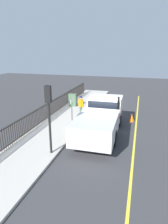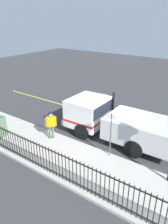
# 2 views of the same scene
# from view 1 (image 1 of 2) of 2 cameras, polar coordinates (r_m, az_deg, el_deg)

# --- Properties ---
(ground_plane) EXTENTS (57.09, 57.09, 0.00)m
(ground_plane) POSITION_cam_1_polar(r_m,az_deg,el_deg) (14.08, 5.35, -5.16)
(ground_plane) COLOR #38383A
(ground_plane) RESTS_ON ground
(sidewalk_slab) EXTENTS (3.12, 25.95, 0.13)m
(sidewalk_slab) POSITION_cam_1_polar(r_m,az_deg,el_deg) (14.92, -6.89, -3.59)
(sidewalk_slab) COLOR #B7B2A8
(sidewalk_slab) RESTS_ON ground
(lane_marking) EXTENTS (0.12, 23.35, 0.01)m
(lane_marking) POSITION_cam_1_polar(r_m,az_deg,el_deg) (13.89, 14.59, -6.00)
(lane_marking) COLOR yellow
(lane_marking) RESTS_ON ground
(work_truck) EXTENTS (2.49, 6.61, 2.42)m
(work_truck) POSITION_cam_1_polar(r_m,az_deg,el_deg) (13.33, 5.07, -1.02)
(work_truck) COLOR white
(work_truck) RESTS_ON ground
(worker_standing) EXTENTS (0.49, 0.47, 1.67)m
(worker_standing) POSITION_cam_1_polar(r_m,az_deg,el_deg) (16.32, -0.91, 2.43)
(worker_standing) COLOR orange
(worker_standing) RESTS_ON sidewalk_slab
(iron_fence) EXTENTS (0.04, 22.09, 1.33)m
(iron_fence) POSITION_cam_1_polar(r_m,az_deg,el_deg) (15.22, -11.60, -0.45)
(iron_fence) COLOR black
(iron_fence) RESTS_ON sidewalk_slab
(traffic_light_near) EXTENTS (0.31, 0.22, 3.64)m
(traffic_light_near) POSITION_cam_1_polar(r_m,az_deg,el_deg) (10.00, -10.16, 1.63)
(traffic_light_near) COLOR black
(traffic_light_near) RESTS_ON sidewalk_slab
(utility_cabinet) EXTENTS (0.73, 0.40, 1.21)m
(utility_cabinet) POSITION_cam_1_polar(r_m,az_deg,el_deg) (19.25, -3.26, 3.47)
(utility_cabinet) COLOR #4C6B4C
(utility_cabinet) RESTS_ON sidewalk_slab
(traffic_cone) EXTENTS (0.44, 0.44, 0.62)m
(traffic_cone) POSITION_cam_1_polar(r_m,az_deg,el_deg) (16.02, 13.60, -1.53)
(traffic_cone) COLOR orange
(traffic_cone) RESTS_ON ground
(street_sign) EXTENTS (0.09, 0.50, 2.33)m
(street_sign) POSITION_cam_1_polar(r_m,az_deg,el_deg) (12.86, -3.52, 0.19)
(street_sign) COLOR #4C4C4C
(street_sign) RESTS_ON sidewalk_slab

